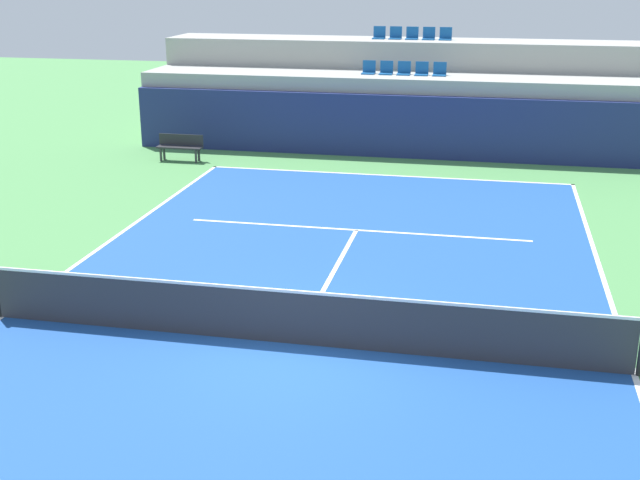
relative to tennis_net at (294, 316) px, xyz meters
name	(u,v)px	position (x,y,z in m)	size (l,w,h in m)	color
ground_plane	(294,344)	(0.00, 0.00, -0.51)	(80.00, 80.00, 0.00)	#4C8C4C
court_surface	(294,344)	(0.00, 0.00, -0.50)	(11.00, 24.00, 0.01)	#1E4C99
baseline_far	(386,175)	(0.00, 11.95, -0.50)	(11.00, 0.10, 0.00)	white
sideline_left	(2,317)	(-5.45, 0.00, -0.50)	(0.10, 24.00, 0.00)	white
sideline_right	(634,375)	(5.45, 0.00, -0.50)	(0.10, 24.00, 0.00)	white
service_line_far	(356,230)	(0.00, 6.40, -0.50)	(8.26, 0.10, 0.00)	white
centre_service_line	(331,277)	(0.00, 3.20, -0.50)	(0.10, 6.40, 0.00)	white
back_wall	(397,127)	(0.00, 14.55, 0.52)	(17.93, 0.30, 2.05)	navy
stands_tier_lower	(402,112)	(0.00, 15.90, 0.76)	(17.93, 2.40, 2.54)	#9E9E99
stands_tier_upper	(410,88)	(0.00, 18.30, 1.25)	(17.93, 2.40, 3.51)	#9E9E99
seating_row_lower	(404,71)	(0.00, 16.00, 2.15)	(2.84, 0.44, 0.44)	#145193
seating_row_upper	(412,36)	(0.00, 18.40, 3.12)	(2.84, 0.44, 0.44)	#145193
tennis_net	(294,316)	(0.00, 0.00, 0.00)	(11.08, 0.08, 1.07)	black
player_bench	(180,145)	(-6.83, 12.60, 0.00)	(1.50, 0.40, 0.85)	#232328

